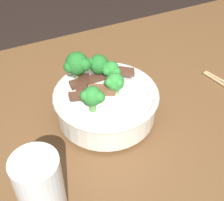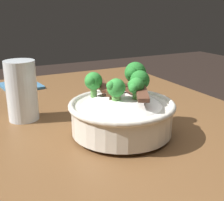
{
  "view_description": "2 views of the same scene",
  "coord_description": "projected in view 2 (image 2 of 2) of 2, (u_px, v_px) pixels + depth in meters",
  "views": [
    {
      "loc": [
        0.23,
        0.39,
        1.3
      ],
      "look_at": [
        0.01,
        -0.07,
        0.85
      ],
      "focal_mm": 50.26,
      "sensor_mm": 36.0,
      "label": 1
    },
    {
      "loc": [
        -0.45,
        0.22,
        1.08
      ],
      "look_at": [
        0.02,
        -0.02,
        0.91
      ],
      "focal_mm": 47.14,
      "sensor_mm": 36.0,
      "label": 2
    }
  ],
  "objects": [
    {
      "name": "folded_napkin",
      "position": [
        21.0,
        86.0,
        0.96
      ],
      "size": [
        0.15,
        0.13,
        0.01
      ],
      "primitive_type": "cube",
      "rotation": [
        0.0,
        0.0,
        0.13
      ],
      "color": "#386689",
      "rests_on": "dining_table"
    },
    {
      "name": "drinking_glass",
      "position": [
        22.0,
        95.0,
        0.68
      ],
      "size": [
        0.07,
        0.07,
        0.14
      ],
      "color": "white",
      "rests_on": "dining_table"
    },
    {
      "name": "rice_bowl",
      "position": [
        122.0,
        111.0,
        0.6
      ],
      "size": [
        0.22,
        0.22,
        0.14
      ],
      "color": "silver",
      "rests_on": "dining_table"
    }
  ]
}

